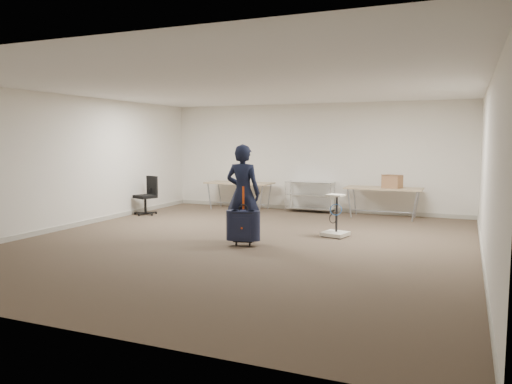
% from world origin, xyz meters
% --- Properties ---
extents(ground, '(9.00, 9.00, 0.00)m').
position_xyz_m(ground, '(0.00, 0.00, 0.00)').
color(ground, brown).
rests_on(ground, ground).
extents(room_shell, '(8.00, 9.00, 9.00)m').
position_xyz_m(room_shell, '(0.00, 1.38, 0.05)').
color(room_shell, white).
rests_on(room_shell, ground).
extents(folding_table_left, '(1.80, 0.75, 0.73)m').
position_xyz_m(folding_table_left, '(-1.90, 3.95, 0.68)').
color(folding_table_left, tan).
rests_on(folding_table_left, ground).
extents(folding_table_right, '(1.80, 0.75, 0.73)m').
position_xyz_m(folding_table_right, '(1.90, 3.95, 0.68)').
color(folding_table_right, tan).
rests_on(folding_table_right, ground).
extents(wire_shelf, '(1.22, 0.47, 0.80)m').
position_xyz_m(wire_shelf, '(0.00, 4.20, 0.44)').
color(wire_shelf, silver).
rests_on(wire_shelf, ground).
extents(person, '(0.66, 0.44, 1.79)m').
position_xyz_m(person, '(-0.06, 0.14, 0.89)').
color(person, black).
rests_on(person, ground).
extents(suitcase, '(0.43, 0.31, 1.06)m').
position_xyz_m(suitcase, '(0.12, -0.26, 0.36)').
color(suitcase, black).
rests_on(suitcase, ground).
extents(office_chair, '(0.58, 0.59, 0.96)m').
position_xyz_m(office_chair, '(-3.65, 2.19, 0.29)').
color(office_chair, black).
rests_on(office_chair, ground).
extents(equipment_cart, '(0.54, 0.54, 0.82)m').
position_xyz_m(equipment_cart, '(1.41, 1.21, 0.22)').
color(equipment_cart, beige).
rests_on(equipment_cart, ground).
extents(cardboard_box, '(0.49, 0.42, 0.31)m').
position_xyz_m(cardboard_box, '(2.10, 3.93, 0.88)').
color(cardboard_box, olive).
rests_on(cardboard_box, folding_table_right).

